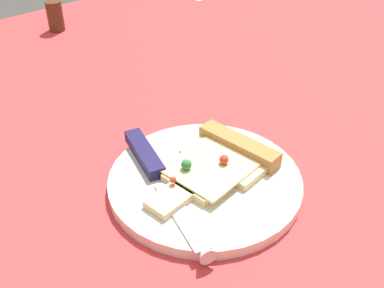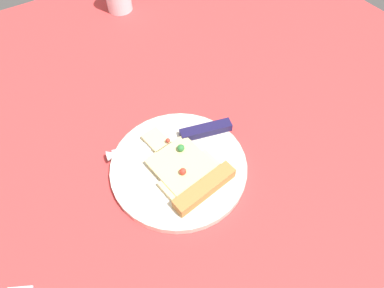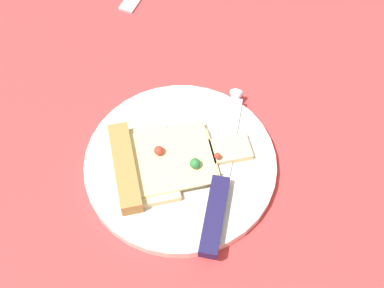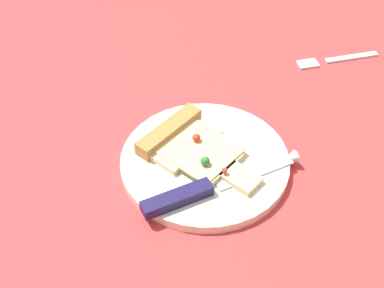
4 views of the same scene
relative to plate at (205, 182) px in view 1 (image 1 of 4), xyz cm
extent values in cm
cube|color=#D13838|center=(5.77, -2.27, -2.24)|extent=(153.37, 153.37, 3.00)
cylinder|color=silver|center=(0.00, 0.00, 0.00)|extent=(24.61, 24.61, 1.47)
cube|color=beige|center=(3.97, 0.52, 1.24)|extent=(7.37, 11.68, 1.00)
cube|color=beige|center=(-1.49, -0.19, 1.24)|extent=(6.48, 7.86, 1.00)
cube|color=beige|center=(-6.45, -0.84, 1.24)|extent=(5.62, 4.24, 1.00)
cube|color=#EDD88C|center=(0.99, 0.13, 1.89)|extent=(11.10, 10.41, 0.30)
cube|color=#B27A3D|center=(6.94, 0.90, 1.84)|extent=(4.12, 12.23, 2.20)
sphere|color=red|center=(2.61, -0.67, 2.64)|extent=(1.22, 1.22, 1.22)
sphere|color=red|center=(-4.62, 0.61, 2.44)|extent=(0.81, 0.81, 0.81)
sphere|color=#2D7A38|center=(-1.72, 1.59, 2.71)|extent=(1.35, 1.35, 1.35)
cube|color=silver|center=(-6.68, -3.32, 0.89)|extent=(5.16, 12.09, 0.30)
cone|color=silver|center=(-8.30, -9.10, 0.89)|extent=(2.47, 2.47, 2.00)
cube|color=#1E1947|center=(-3.44, 8.23, 1.54)|extent=(4.82, 10.22, 1.60)
cylinder|color=#4C2D19|center=(10.37, 60.05, 2.47)|extent=(3.45, 3.45, 6.42)
camera|label=1|loc=(-30.77, -33.31, 38.46)|focal=43.44mm
camera|label=2|loc=(27.40, -14.85, 49.63)|focal=30.17mm
camera|label=3|loc=(1.34, 32.11, 56.98)|focal=47.53mm
camera|label=4|loc=(-38.70, 37.07, 57.18)|focal=50.23mm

